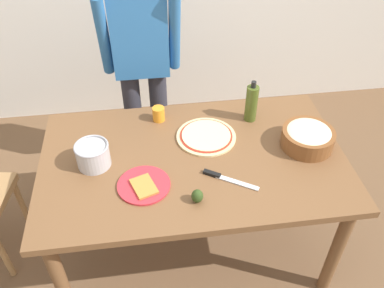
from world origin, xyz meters
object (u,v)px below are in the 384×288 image
at_px(popcorn_bowl, 308,137).
at_px(cup_orange, 159,114).
at_px(person_cook, 141,59).
at_px(pizza_raw_on_board, 206,136).
at_px(chef_knife, 224,178).
at_px(plate_with_slice, 144,185).
at_px(dining_table, 193,170).
at_px(olive_oil_bottle, 251,103).
at_px(steel_pot, 93,155).
at_px(avocado, 197,196).

bearing_deg(popcorn_bowl, cup_orange, 156.56).
height_order(person_cook, popcorn_bowl, person_cook).
relative_size(pizza_raw_on_board, chef_knife, 1.27).
bearing_deg(person_cook, popcorn_bowl, -41.41).
distance_m(popcorn_bowl, chef_knife, 0.53).
xyz_separation_m(person_cook, plate_with_slice, (-0.04, -0.93, -0.17)).
bearing_deg(dining_table, chef_knife, -53.63).
height_order(dining_table, chef_knife, chef_knife).
height_order(olive_oil_bottle, steel_pot, olive_oil_bottle).
height_order(steel_pot, avocado, steel_pot).
distance_m(olive_oil_bottle, chef_knife, 0.53).
distance_m(plate_with_slice, steel_pot, 0.31).
distance_m(person_cook, steel_pot, 0.80).
distance_m(person_cook, popcorn_bowl, 1.13).
xyz_separation_m(popcorn_bowl, cup_orange, (-0.77, 0.34, -0.02)).
distance_m(olive_oil_bottle, steel_pot, 0.92).
height_order(plate_with_slice, avocado, avocado).
height_order(pizza_raw_on_board, avocado, avocado).
height_order(plate_with_slice, olive_oil_bottle, olive_oil_bottle).
bearing_deg(cup_orange, pizza_raw_on_board, -38.32).
bearing_deg(avocado, dining_table, 85.67).
bearing_deg(steel_pot, pizza_raw_on_board, 12.55).
bearing_deg(plate_with_slice, pizza_raw_on_board, 42.03).
relative_size(dining_table, cup_orange, 18.82).
xyz_separation_m(olive_oil_bottle, chef_knife, (-0.24, -0.46, -0.11)).
xyz_separation_m(pizza_raw_on_board, cup_orange, (-0.25, 0.20, 0.03)).
relative_size(person_cook, steel_pot, 9.34).
height_order(olive_oil_bottle, cup_orange, olive_oil_bottle).
height_order(person_cook, pizza_raw_on_board, person_cook).
height_order(popcorn_bowl, cup_orange, popcorn_bowl).
xyz_separation_m(pizza_raw_on_board, plate_with_slice, (-0.36, -0.32, -0.00)).
distance_m(steel_pot, avocado, 0.58).
bearing_deg(avocado, olive_oil_bottle, 55.84).
height_order(person_cook, chef_knife, person_cook).
bearing_deg(chef_knife, plate_with_slice, 179.78).
xyz_separation_m(person_cook, popcorn_bowl, (0.84, -0.74, -0.12)).
xyz_separation_m(olive_oil_bottle, steel_pot, (-0.88, -0.27, -0.05)).
height_order(pizza_raw_on_board, plate_with_slice, plate_with_slice).
distance_m(plate_with_slice, chef_knife, 0.40).
distance_m(pizza_raw_on_board, cup_orange, 0.32).
xyz_separation_m(dining_table, popcorn_bowl, (0.62, 0.01, 0.15)).
distance_m(plate_with_slice, olive_oil_bottle, 0.79).
bearing_deg(olive_oil_bottle, person_cook, 141.71).
relative_size(olive_oil_bottle, chef_knife, 0.99).
bearing_deg(pizza_raw_on_board, dining_table, -121.60).
relative_size(dining_table, olive_oil_bottle, 6.25).
bearing_deg(cup_orange, steel_pot, -137.13).
bearing_deg(chef_knife, dining_table, 126.37).
bearing_deg(dining_table, cup_orange, 114.04).
distance_m(pizza_raw_on_board, steel_pot, 0.62).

